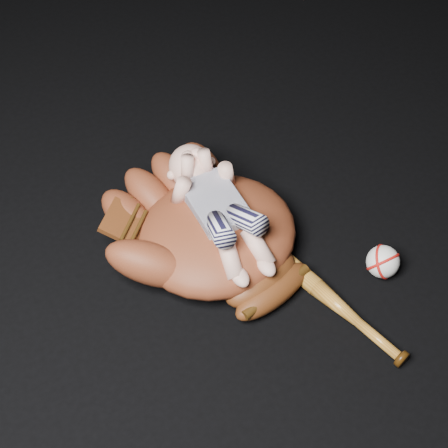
# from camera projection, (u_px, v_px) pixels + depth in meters

# --- Properties ---
(baseball_glove) EXTENTS (0.55, 0.59, 0.15)m
(baseball_glove) POSITION_uv_depth(u_px,v_px,m) (217.00, 229.00, 1.43)
(baseball_glove) COLOR #5D2614
(baseball_glove) RESTS_ON ground
(newborn_baby) EXTENTS (0.17, 0.36, 0.15)m
(newborn_baby) POSITION_uv_depth(u_px,v_px,m) (221.00, 210.00, 1.39)
(newborn_baby) COLOR #EEAF99
(newborn_baby) RESTS_ON baseball_glove
(baseball_bat) EXTENTS (0.15, 0.41, 0.04)m
(baseball_bat) POSITION_uv_depth(u_px,v_px,m) (325.00, 294.00, 1.39)
(baseball_bat) COLOR #A96920
(baseball_bat) RESTS_ON ground
(baseball) EXTENTS (0.09, 0.09, 0.07)m
(baseball) POSITION_uv_depth(u_px,v_px,m) (383.00, 262.00, 1.42)
(baseball) COLOR white
(baseball) RESTS_ON ground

